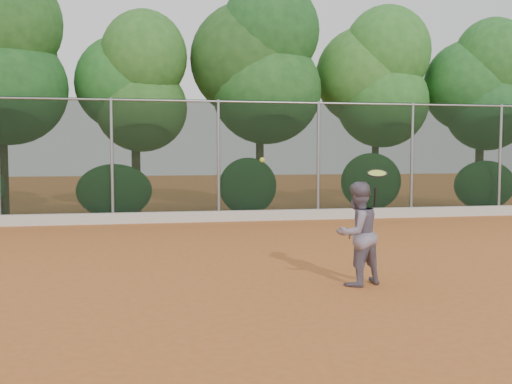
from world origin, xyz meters
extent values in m
plane|color=#B5612A|center=(0.00, 0.00, 0.00)|extent=(80.00, 80.00, 0.00)
cube|color=beige|center=(0.00, 6.82, 0.15)|extent=(24.00, 0.20, 0.30)
imported|color=slate|center=(1.09, -1.41, 0.78)|extent=(0.93, 0.84, 1.55)
cube|color=black|center=(0.00, 7.00, 1.75)|extent=(24.00, 0.01, 3.50)
cylinder|color=gray|center=(0.00, 7.00, 3.45)|extent=(24.00, 0.06, 0.06)
cylinder|color=gray|center=(-3.00, 7.00, 1.75)|extent=(0.09, 0.09, 3.50)
cylinder|color=gray|center=(0.00, 7.00, 1.75)|extent=(0.09, 0.09, 3.50)
cylinder|color=gray|center=(3.00, 7.00, 1.75)|extent=(0.09, 0.09, 3.50)
cylinder|color=gray|center=(6.00, 7.00, 1.75)|extent=(0.09, 0.09, 3.50)
cylinder|color=gray|center=(9.00, 7.00, 1.75)|extent=(0.09, 0.09, 3.50)
cylinder|color=#3C2A17|center=(-6.30, 8.90, 1.45)|extent=(0.24, 0.24, 2.90)
ellipsoid|color=#286627|center=(-6.10, 8.80, 3.90)|extent=(3.50, 2.90, 3.40)
ellipsoid|color=#316B28|center=(-6.00, 8.70, 5.80)|extent=(3.10, 2.60, 3.20)
cylinder|color=#412D19|center=(-2.40, 9.30, 1.20)|extent=(0.28, 0.28, 2.40)
ellipsoid|color=#2A5A1E|center=(-2.20, 9.20, 3.40)|extent=(2.90, 2.40, 2.80)
ellipsoid|color=#1E591E|center=(-2.70, 9.50, 4.20)|extent=(3.20, 2.70, 3.10)
ellipsoid|color=#285B1F|center=(-2.10, 9.00, 5.00)|extent=(2.70, 2.30, 2.90)
cylinder|color=#45301A|center=(1.60, 9.00, 1.50)|extent=(0.26, 0.26, 3.00)
ellipsoid|color=#31702B|center=(1.80, 8.90, 4.00)|extent=(3.60, 3.00, 3.50)
ellipsoid|color=#306125|center=(1.30, 9.20, 5.00)|extent=(3.90, 3.20, 3.80)
ellipsoid|color=#286A28|center=(1.90, 8.80, 5.90)|extent=(3.20, 2.70, 3.30)
cylinder|color=#442E1A|center=(5.70, 9.20, 1.35)|extent=(0.24, 0.24, 2.70)
ellipsoid|color=#256021|center=(5.90, 9.10, 3.70)|extent=(3.20, 2.70, 3.10)
ellipsoid|color=#2C6121|center=(5.40, 9.40, 4.60)|extent=(3.50, 2.90, 3.40)
ellipsoid|color=#286321|center=(6.00, 9.00, 5.40)|extent=(3.00, 2.50, 3.10)
cylinder|color=#452E1A|center=(9.40, 8.80, 1.25)|extent=(0.28, 0.28, 2.50)
ellipsoid|color=#286A2B|center=(9.60, 8.70, 3.50)|extent=(3.00, 2.50, 2.90)
ellipsoid|color=#2D732B|center=(9.10, 9.00, 4.30)|extent=(3.30, 2.80, 3.20)
ellipsoid|color=#33772D|center=(9.70, 8.60, 5.10)|extent=(2.80, 2.40, 3.00)
ellipsoid|color=#266526|center=(-3.00, 7.80, 0.85)|extent=(2.20, 1.16, 1.60)
ellipsoid|color=#266528|center=(1.00, 7.80, 0.95)|extent=(1.80, 1.04, 1.76)
ellipsoid|color=#2C6D29|center=(5.00, 7.80, 1.05)|extent=(2.00, 1.10, 1.84)
ellipsoid|color=#266527|center=(9.00, 7.80, 0.90)|extent=(2.16, 1.12, 1.64)
cylinder|color=black|center=(1.32, -1.53, 1.34)|extent=(0.08, 0.14, 0.31)
torus|color=black|center=(1.32, -1.59, 1.69)|extent=(0.39, 0.38, 0.13)
cylinder|color=#CBE643|center=(1.32, -1.59, 1.69)|extent=(0.33, 0.32, 0.09)
sphere|color=#B7C92D|center=(-0.46, -1.96, 1.89)|extent=(0.07, 0.07, 0.07)
camera|label=1|loc=(-1.92, -9.44, 1.99)|focal=40.00mm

